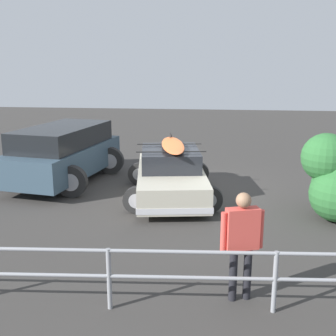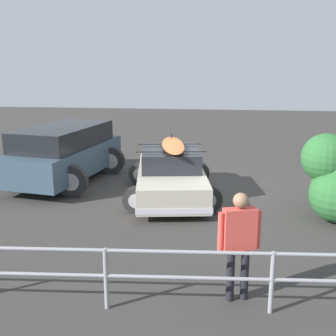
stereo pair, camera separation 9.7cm
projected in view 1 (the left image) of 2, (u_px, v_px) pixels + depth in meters
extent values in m
cube|color=#383533|center=(189.00, 192.00, 11.80)|extent=(44.00, 44.00, 0.02)
cube|color=#B7B29E|center=(171.00, 179.00, 11.24)|extent=(2.31, 4.22, 0.61)
cube|color=#23262B|center=(170.00, 158.00, 11.26)|extent=(1.78, 2.13, 0.49)
cube|color=silver|center=(175.00, 211.00, 9.39)|extent=(1.73, 0.37, 0.14)
cube|color=silver|center=(168.00, 168.00, 13.19)|extent=(1.73, 0.37, 0.14)
cylinder|color=black|center=(209.00, 199.00, 10.11)|extent=(0.66, 0.18, 0.66)
cylinder|color=#99999E|center=(209.00, 199.00, 10.11)|extent=(0.36, 0.19, 0.36)
cylinder|color=black|center=(137.00, 200.00, 10.04)|extent=(0.66, 0.18, 0.66)
cylinder|color=#99999E|center=(137.00, 200.00, 10.04)|extent=(0.36, 0.19, 0.36)
cylinder|color=black|center=(198.00, 173.00, 12.52)|extent=(0.66, 0.18, 0.66)
cylinder|color=#99999E|center=(198.00, 173.00, 12.52)|extent=(0.36, 0.19, 0.36)
cylinder|color=black|center=(139.00, 174.00, 12.45)|extent=(0.66, 0.18, 0.66)
cylinder|color=#99999E|center=(139.00, 174.00, 12.45)|extent=(0.36, 0.19, 0.36)
cylinder|color=black|center=(171.00, 152.00, 10.68)|extent=(1.77, 0.31, 0.03)
cylinder|color=black|center=(169.00, 144.00, 11.71)|extent=(1.77, 0.31, 0.03)
ellipsoid|color=orange|center=(173.00, 145.00, 11.25)|extent=(1.00, 2.59, 0.09)
cone|color=black|center=(171.00, 135.00, 12.20)|extent=(0.10, 0.10, 0.14)
cube|color=#334756|center=(64.00, 159.00, 12.64)|extent=(2.52, 4.54, 0.83)
cube|color=black|center=(62.00, 136.00, 12.47)|extent=(2.22, 3.58, 0.59)
cylinder|color=black|center=(96.00, 143.00, 14.71)|extent=(0.80, 0.31, 0.78)
cylinder|color=black|center=(71.00, 181.00, 11.25)|extent=(0.87, 0.22, 0.87)
cylinder|color=#99999E|center=(71.00, 181.00, 11.25)|extent=(0.48, 0.23, 0.48)
cylinder|color=black|center=(11.00, 176.00, 11.75)|extent=(0.87, 0.22, 0.87)
cylinder|color=#99999E|center=(11.00, 176.00, 11.75)|extent=(0.48, 0.23, 0.48)
cylinder|color=black|center=(110.00, 161.00, 13.65)|extent=(0.87, 0.22, 0.87)
cylinder|color=#99999E|center=(110.00, 161.00, 13.65)|extent=(0.48, 0.23, 0.48)
cylinder|color=black|center=(59.00, 157.00, 14.16)|extent=(0.87, 0.22, 0.87)
cylinder|color=#99999E|center=(59.00, 157.00, 14.16)|extent=(0.48, 0.23, 0.48)
cylinder|color=black|center=(247.00, 273.00, 6.35)|extent=(0.12, 0.12, 0.83)
cylinder|color=black|center=(233.00, 275.00, 6.31)|extent=(0.12, 0.12, 0.83)
cube|color=#DB4C42|center=(242.00, 229.00, 6.16)|extent=(0.52, 0.33, 0.63)
sphere|color=#9E7556|center=(244.00, 200.00, 6.05)|extent=(0.23, 0.23, 0.23)
cylinder|color=#DB4C42|center=(261.00, 229.00, 6.22)|extent=(0.09, 0.09, 0.59)
cylinder|color=#DB4C42|center=(224.00, 232.00, 6.11)|extent=(0.09, 0.09, 0.59)
cylinder|color=gray|center=(275.00, 282.00, 5.98)|extent=(0.07, 0.07, 0.95)
cylinder|color=gray|center=(109.00, 279.00, 6.07)|extent=(0.07, 0.07, 0.95)
cylinder|color=gray|center=(108.00, 251.00, 5.96)|extent=(9.47, 0.80, 0.06)
cylinder|color=gray|center=(109.00, 276.00, 6.06)|extent=(9.47, 0.80, 0.06)
cylinder|color=#4C3828|center=(336.00, 207.00, 9.93)|extent=(0.25, 0.25, 0.43)
sphere|color=#2D6B33|center=(326.00, 157.00, 9.57)|extent=(1.11, 1.11, 1.11)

